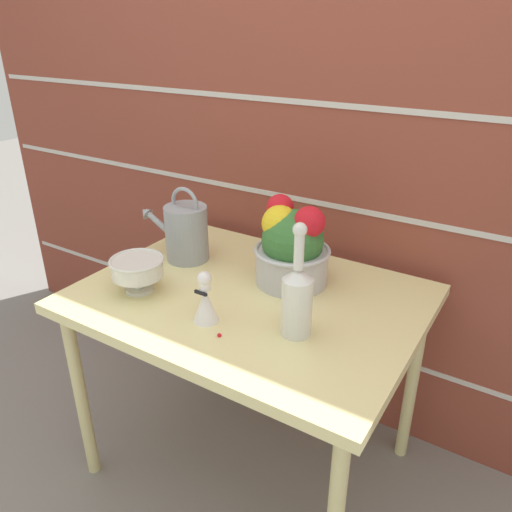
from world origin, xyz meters
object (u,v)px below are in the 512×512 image
glass_decanter (297,297)px  figurine_vase (205,301)px  crystal_pedestal_bowl (137,268)px  flower_planter (292,246)px  watering_can (186,232)px

glass_decanter → figurine_vase: (-0.25, -0.08, -0.05)m
crystal_pedestal_bowl → figurine_vase: (0.30, -0.03, -0.01)m
flower_planter → glass_decanter: size_ratio=0.86×
glass_decanter → watering_can: bearing=158.9°
crystal_pedestal_bowl → glass_decanter: glass_decanter is taller
crystal_pedestal_bowl → figurine_vase: bearing=-5.7°
glass_decanter → flower_planter: bearing=121.3°
flower_planter → glass_decanter: bearing=-58.7°
crystal_pedestal_bowl → flower_planter: (0.39, 0.32, 0.05)m
flower_planter → figurine_vase: flower_planter is taller
figurine_vase → watering_can: bearing=136.4°
crystal_pedestal_bowl → figurine_vase: figurine_vase is taller
crystal_pedestal_bowl → flower_planter: flower_planter is taller
watering_can → figurine_vase: 0.44m
watering_can → flower_planter: flower_planter is taller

